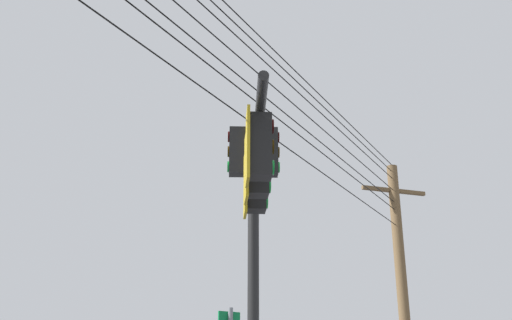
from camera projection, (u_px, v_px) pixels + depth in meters
name	position (u px, v px, depth m)	size (l,w,h in m)	color
signal_mast_assembly	(255.00, 203.00, 10.13)	(4.05, 1.64, 6.44)	black
utility_pole_wooden	(403.00, 298.00, 18.81)	(0.34, 2.26, 8.77)	brown
overhead_wire_span	(229.00, 50.00, 11.33)	(14.44, 15.18, 2.70)	black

